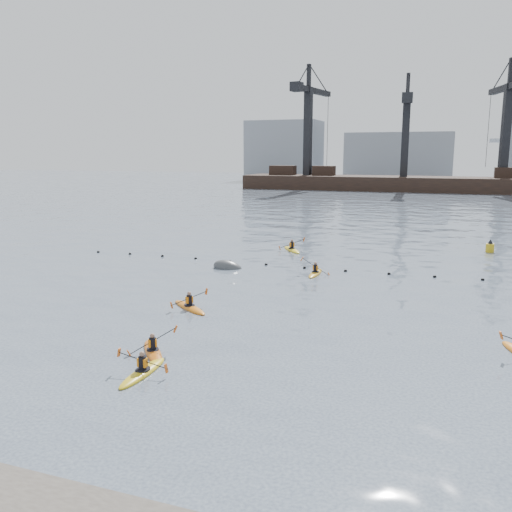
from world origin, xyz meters
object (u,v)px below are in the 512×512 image
object	(u,v)px
kayaker_0	(153,351)
kayaker_2	(189,307)
kayaker_3	(315,273)
kayaker_1	(143,371)
kayaker_5	(292,249)
nav_buoy	(490,248)
mooring_buoy	(228,268)

from	to	relation	value
kayaker_0	kayaker_2	world-z (taller)	kayaker_0
kayaker_3	kayaker_1	bearing A→B (deg)	-96.60
kayaker_3	kayaker_5	world-z (taller)	kayaker_3
kayaker_5	nav_buoy	distance (m)	16.70
kayaker_0	nav_buoy	bearing A→B (deg)	25.06
kayaker_2	mooring_buoy	size ratio (longest dim) A/B	1.38
mooring_buoy	kayaker_2	bearing A→B (deg)	-78.35
kayaker_2	kayaker_3	xyz separation A→B (m)	(4.34, 10.55, -0.01)
kayaker_1	kayaker_2	xyz separation A→B (m)	(-2.36, 8.52, 0.00)
kayaker_3	mooring_buoy	size ratio (longest dim) A/B	1.38
kayaker_0	mooring_buoy	xyz separation A→B (m)	(-3.72, 16.80, -0.09)
kayaker_1	kayaker_3	distance (m)	19.17
kayaker_0	kayaker_1	distance (m)	2.17
kayaker_0	kayaker_1	xyz separation A→B (m)	(0.77, -2.03, 0.00)
kayaker_0	kayaker_5	size ratio (longest dim) A/B	0.86
mooring_buoy	nav_buoy	size ratio (longest dim) A/B	1.79
mooring_buoy	kayaker_5	bearing A→B (deg)	74.75
kayaker_5	kayaker_3	bearing A→B (deg)	-99.13
kayaker_0	kayaker_1	bearing A→B (deg)	-108.64
kayaker_3	nav_buoy	xyz separation A→B (m)	(11.81, 13.30, 0.28)
kayaker_3	kayaker_0	bearing A→B (deg)	-99.83
kayaker_1	mooring_buoy	xyz separation A→B (m)	(-4.49, 18.83, -0.10)
kayaker_1	kayaker_0	bearing A→B (deg)	109.71
mooring_buoy	kayaker_1	bearing A→B (deg)	-76.60
kayaker_0	kayaker_1	world-z (taller)	kayaker_0
kayaker_2	kayaker_5	bearing A→B (deg)	35.59
kayaker_1	kayaker_2	bearing A→B (deg)	104.53
kayaker_2	kayaker_3	bearing A→B (deg)	13.86
nav_buoy	kayaker_1	bearing A→B (deg)	-113.07
kayaker_3	nav_buoy	distance (m)	17.78
kayaker_2	kayaker_5	size ratio (longest dim) A/B	0.95
kayaker_1	mooring_buoy	size ratio (longest dim) A/B	1.44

